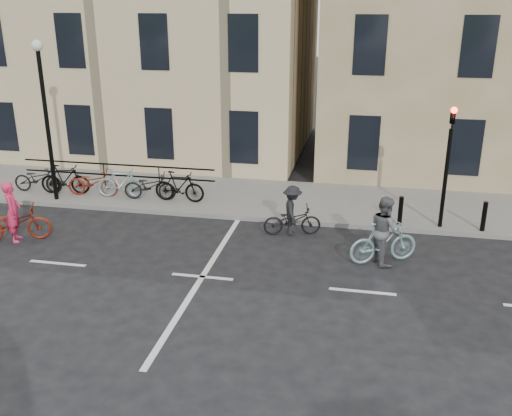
% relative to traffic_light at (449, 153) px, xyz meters
% --- Properties ---
extents(ground, '(120.00, 120.00, 0.00)m').
position_rel_traffic_light_xyz_m(ground, '(-6.20, -4.34, -2.45)').
color(ground, black).
rests_on(ground, ground).
extents(sidewalk, '(46.00, 4.00, 0.15)m').
position_rel_traffic_light_xyz_m(sidewalk, '(-10.20, 1.66, -2.38)').
color(sidewalk, slate).
rests_on(sidewalk, ground).
extents(building_east, '(14.00, 10.00, 12.00)m').
position_rel_traffic_light_xyz_m(building_east, '(2.80, 8.66, 3.70)').
color(building_east, '#96855B').
rests_on(building_east, sidewalk).
extents(building_west, '(20.00, 10.00, 10.00)m').
position_rel_traffic_light_xyz_m(building_west, '(-15.20, 8.66, 2.70)').
color(building_west, '#CAB888').
rests_on(building_west, sidewalk).
extents(traffic_light, '(0.18, 0.30, 3.90)m').
position_rel_traffic_light_xyz_m(traffic_light, '(0.00, 0.00, 0.00)').
color(traffic_light, black).
rests_on(traffic_light, sidewalk).
extents(lamp_post, '(0.36, 0.36, 5.28)m').
position_rel_traffic_light_xyz_m(lamp_post, '(-12.70, 0.06, 1.04)').
color(lamp_post, black).
rests_on(lamp_post, sidewalk).
extents(bollard_east, '(0.14, 0.14, 0.90)m').
position_rel_traffic_light_xyz_m(bollard_east, '(-1.20, -0.09, -1.85)').
color(bollard_east, black).
rests_on(bollard_east, sidewalk).
extents(bollard_west, '(0.14, 0.14, 0.90)m').
position_rel_traffic_light_xyz_m(bollard_west, '(1.20, -0.09, -1.85)').
color(bollard_west, black).
rests_on(bollard_west, sidewalk).
extents(parked_bikes, '(7.25, 1.23, 1.05)m').
position_rel_traffic_light_xyz_m(parked_bikes, '(-11.12, 0.70, -1.81)').
color(parked_bikes, black).
rests_on(parked_bikes, sidewalk).
extents(cyclist_pink, '(2.12, 1.44, 1.79)m').
position_rel_traffic_light_xyz_m(cyclist_pink, '(-12.17, -3.14, -1.83)').
color(cyclist_pink, maroon).
rests_on(cyclist_pink, ground).
extents(cyclist_grey, '(1.95, 1.29, 1.84)m').
position_rel_traffic_light_xyz_m(cyclist_grey, '(-1.72, -2.55, -1.71)').
color(cyclist_grey, '#85A9AE').
rests_on(cyclist_grey, ground).
extents(cyclist_dark, '(1.80, 1.09, 1.52)m').
position_rel_traffic_light_xyz_m(cyclist_dark, '(-4.36, -1.13, -1.86)').
color(cyclist_dark, black).
rests_on(cyclist_dark, ground).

